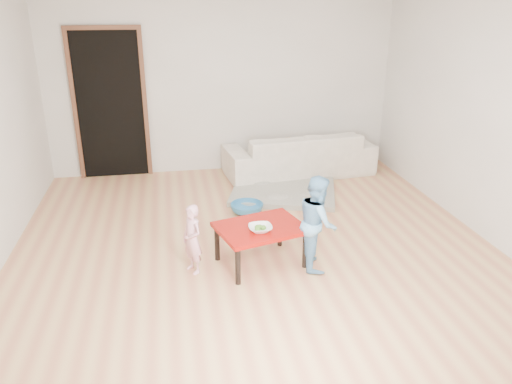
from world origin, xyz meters
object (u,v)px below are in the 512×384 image
object	(u,v)px
sofa	(299,153)
red_table	(261,245)
child_blue	(318,222)
child_pink	(192,239)
basin	(247,209)
bowl	(260,228)

from	to	relation	value
sofa	red_table	xyz separation A→B (m)	(-1.05, -2.53, -0.11)
red_table	child_blue	distance (m)	0.60
red_table	child_pink	bearing A→B (deg)	-176.95
child_blue	basin	distance (m)	1.49
red_table	bowl	world-z (taller)	bowl
red_table	basin	bearing A→B (deg)	87.01
sofa	bowl	size ratio (longest dim) A/B	9.71
red_table	child_blue	xyz separation A→B (m)	(0.53, -0.13, 0.26)
sofa	red_table	distance (m)	2.74
sofa	basin	bearing A→B (deg)	46.35
red_table	child_pink	distance (m)	0.67
child_blue	basin	size ratio (longest dim) A/B	2.33
child_pink	bowl	bearing A→B (deg)	54.17
sofa	basin	size ratio (longest dim) A/B	5.40
bowl	child_blue	distance (m)	0.55
bowl	child_pink	xyz separation A→B (m)	(-0.64, 0.07, -0.09)
child_blue	red_table	bearing A→B (deg)	82.76
bowl	child_blue	world-z (taller)	child_blue
basin	red_table	bearing A→B (deg)	-92.99
red_table	bowl	bearing A→B (deg)	-102.15
bowl	basin	distance (m)	1.39
bowl	basin	size ratio (longest dim) A/B	0.56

